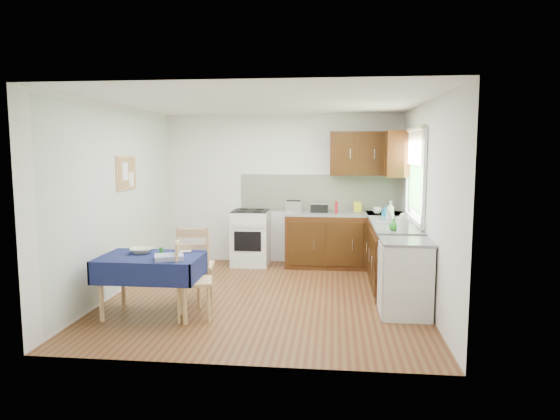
# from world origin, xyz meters

# --- Properties ---
(floor) EXTENTS (4.20, 4.20, 0.00)m
(floor) POSITION_xyz_m (0.00, 0.00, 0.00)
(floor) COLOR #512615
(floor) RESTS_ON ground
(ceiling) EXTENTS (4.00, 4.20, 0.02)m
(ceiling) POSITION_xyz_m (0.00, 0.00, 2.50)
(ceiling) COLOR white
(ceiling) RESTS_ON wall_back
(wall_back) EXTENTS (4.00, 0.02, 2.50)m
(wall_back) POSITION_xyz_m (0.00, 2.10, 1.25)
(wall_back) COLOR white
(wall_back) RESTS_ON ground
(wall_front) EXTENTS (4.00, 0.02, 2.50)m
(wall_front) POSITION_xyz_m (0.00, -2.10, 1.25)
(wall_front) COLOR white
(wall_front) RESTS_ON ground
(wall_left) EXTENTS (0.02, 4.20, 2.50)m
(wall_left) POSITION_xyz_m (-2.00, 0.00, 1.25)
(wall_left) COLOR silver
(wall_left) RESTS_ON ground
(wall_right) EXTENTS (0.02, 4.20, 2.50)m
(wall_right) POSITION_xyz_m (2.00, 0.00, 1.25)
(wall_right) COLOR white
(wall_right) RESTS_ON ground
(base_cabinets) EXTENTS (1.90, 2.30, 0.86)m
(base_cabinets) POSITION_xyz_m (1.36, 1.26, 0.43)
(base_cabinets) COLOR black
(base_cabinets) RESTS_ON ground
(worktop_back) EXTENTS (1.90, 0.60, 0.04)m
(worktop_back) POSITION_xyz_m (1.05, 1.80, 0.88)
(worktop_back) COLOR slate
(worktop_back) RESTS_ON base_cabinets
(worktop_right) EXTENTS (0.60, 1.70, 0.04)m
(worktop_right) POSITION_xyz_m (1.70, 0.65, 0.88)
(worktop_right) COLOR slate
(worktop_right) RESTS_ON base_cabinets
(worktop_corner) EXTENTS (0.60, 0.60, 0.04)m
(worktop_corner) POSITION_xyz_m (1.70, 1.80, 0.88)
(worktop_corner) COLOR slate
(worktop_corner) RESTS_ON base_cabinets
(splashback) EXTENTS (2.70, 0.02, 0.60)m
(splashback) POSITION_xyz_m (0.65, 2.08, 1.20)
(splashback) COLOR white
(splashback) RESTS_ON wall_back
(upper_cabinets) EXTENTS (1.20, 0.85, 0.70)m
(upper_cabinets) POSITION_xyz_m (1.52, 1.80, 1.85)
(upper_cabinets) COLOR black
(upper_cabinets) RESTS_ON wall_back
(stove) EXTENTS (0.60, 0.61, 0.92)m
(stove) POSITION_xyz_m (-0.50, 1.80, 0.46)
(stove) COLOR silver
(stove) RESTS_ON ground
(window) EXTENTS (0.04, 1.48, 1.26)m
(window) POSITION_xyz_m (1.97, 0.70, 1.65)
(window) COLOR #285121
(window) RESTS_ON wall_right
(fridge) EXTENTS (0.58, 0.60, 0.89)m
(fridge) POSITION_xyz_m (1.70, -0.55, 0.44)
(fridge) COLOR silver
(fridge) RESTS_ON ground
(corkboard) EXTENTS (0.04, 0.62, 0.47)m
(corkboard) POSITION_xyz_m (-1.97, 0.30, 1.60)
(corkboard) COLOR tan
(corkboard) RESTS_ON wall_left
(dining_table) EXTENTS (1.16, 0.78, 0.70)m
(dining_table) POSITION_xyz_m (-1.22, -0.83, 0.59)
(dining_table) COLOR #0E143A
(dining_table) RESTS_ON ground
(chair_far) EXTENTS (0.49, 0.49, 0.99)m
(chair_far) POSITION_xyz_m (-0.84, -0.37, 0.52)
(chair_far) COLOR tan
(chair_far) RESTS_ON ground
(chair_near) EXTENTS (0.48, 0.48, 0.90)m
(chair_near) POSITION_xyz_m (-0.74, -0.92, 0.48)
(chair_near) COLOR tan
(chair_near) RESTS_ON ground
(toaster) EXTENTS (0.27, 0.16, 0.20)m
(toaster) POSITION_xyz_m (0.22, 1.73, 0.99)
(toaster) COLOR silver
(toaster) RESTS_ON worktop_back
(sandwich_press) EXTENTS (0.28, 0.24, 0.16)m
(sandwich_press) POSITION_xyz_m (0.64, 1.82, 0.98)
(sandwich_press) COLOR black
(sandwich_press) RESTS_ON worktop_back
(sauce_bottle) EXTENTS (0.04, 0.04, 0.20)m
(sauce_bottle) POSITION_xyz_m (0.91, 1.66, 1.00)
(sauce_bottle) COLOR red
(sauce_bottle) RESTS_ON worktop_back
(yellow_packet) EXTENTS (0.14, 0.12, 0.16)m
(yellow_packet) POSITION_xyz_m (1.26, 1.94, 0.98)
(yellow_packet) COLOR gold
(yellow_packet) RESTS_ON worktop_back
(dish_rack) EXTENTS (0.39, 0.30, 0.19)m
(dish_rack) POSITION_xyz_m (1.65, 0.67, 0.92)
(dish_rack) COLOR gray
(dish_rack) RESTS_ON worktop_right
(kettle) EXTENTS (0.14, 0.14, 0.24)m
(kettle) POSITION_xyz_m (1.71, -0.10, 1.01)
(kettle) COLOR silver
(kettle) RESTS_ON worktop_right
(cup) EXTENTS (0.18, 0.18, 0.11)m
(cup) POSITION_xyz_m (1.56, 1.67, 0.95)
(cup) COLOR silver
(cup) RESTS_ON worktop_back
(soap_bottle_a) EXTENTS (0.15, 0.15, 0.28)m
(soap_bottle_a) POSITION_xyz_m (1.68, 0.93, 1.04)
(soap_bottle_a) COLOR silver
(soap_bottle_a) RESTS_ON worktop_right
(soap_bottle_b) EXTENTS (0.11, 0.11, 0.17)m
(soap_bottle_b) POSITION_xyz_m (1.65, 1.37, 0.99)
(soap_bottle_b) COLOR #1C6AA7
(soap_bottle_b) RESTS_ON worktop_right
(soap_bottle_c) EXTENTS (0.16, 0.16, 0.15)m
(soap_bottle_c) POSITION_xyz_m (1.62, 0.04, 0.98)
(soap_bottle_c) COLOR #257D22
(soap_bottle_c) RESTS_ON worktop_right
(plate_bowl) EXTENTS (0.29, 0.29, 0.06)m
(plate_bowl) POSITION_xyz_m (-1.39, -0.71, 0.73)
(plate_bowl) COLOR beige
(plate_bowl) RESTS_ON dining_table
(book) EXTENTS (0.17, 0.22, 0.02)m
(book) POSITION_xyz_m (-0.97, -0.55, 0.71)
(book) COLOR white
(book) RESTS_ON dining_table
(spice_jar) EXTENTS (0.05, 0.05, 0.09)m
(spice_jar) POSITION_xyz_m (-1.11, -0.80, 0.75)
(spice_jar) COLOR #248728
(spice_jar) RESTS_ON dining_table
(tea_towel) EXTENTS (0.38, 0.34, 0.06)m
(tea_towel) POSITION_xyz_m (-0.95, -1.01, 0.73)
(tea_towel) COLOR navy
(tea_towel) RESTS_ON dining_table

